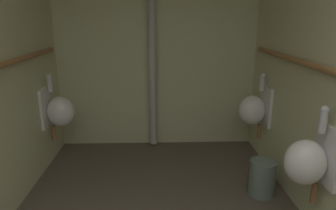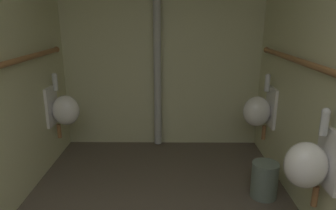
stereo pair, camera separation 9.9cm
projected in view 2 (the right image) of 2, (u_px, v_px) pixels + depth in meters
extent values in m
cube|color=beige|center=(162.00, 46.00, 3.80)|extent=(2.59, 0.06, 2.56)
ellipsoid|color=white|center=(66.00, 110.00, 3.44)|extent=(0.30, 0.26, 0.34)
cube|color=white|center=(52.00, 106.00, 3.43)|extent=(0.03, 0.30, 0.44)
cylinder|color=silver|center=(55.00, 83.00, 3.35)|extent=(0.06, 0.06, 0.16)
sphere|color=silver|center=(54.00, 76.00, 3.33)|extent=(0.06, 0.06, 0.06)
cylinder|color=#936038|center=(59.00, 131.00, 3.51)|extent=(0.04, 0.04, 0.16)
ellipsoid|color=white|center=(305.00, 165.00, 2.17)|extent=(0.30, 0.26, 0.34)
cube|color=white|center=(328.00, 159.00, 2.15)|extent=(0.03, 0.30, 0.44)
cylinder|color=silver|center=(324.00, 124.00, 2.08)|extent=(0.06, 0.06, 0.16)
sphere|color=silver|center=(326.00, 112.00, 2.06)|extent=(0.06, 0.06, 0.06)
cylinder|color=#936038|center=(315.00, 196.00, 2.23)|extent=(0.04, 0.04, 0.16)
ellipsoid|color=white|center=(257.00, 111.00, 3.40)|extent=(0.30, 0.26, 0.34)
cube|color=white|center=(271.00, 107.00, 3.38)|extent=(0.03, 0.30, 0.44)
cylinder|color=silver|center=(267.00, 84.00, 3.31)|extent=(0.06, 0.06, 0.16)
sphere|color=silver|center=(268.00, 76.00, 3.29)|extent=(0.06, 0.06, 0.06)
cylinder|color=#936038|center=(264.00, 132.00, 3.47)|extent=(0.04, 0.04, 0.16)
sphere|color=#936038|center=(57.00, 49.00, 3.45)|extent=(0.06, 0.06, 0.06)
sphere|color=#936038|center=(266.00, 50.00, 3.41)|extent=(0.06, 0.06, 0.06)
cylinder|color=#B2B2B2|center=(157.00, 47.00, 3.69)|extent=(0.09, 0.09, 2.51)
cylinder|color=slate|center=(264.00, 180.00, 2.84)|extent=(0.24, 0.24, 0.34)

